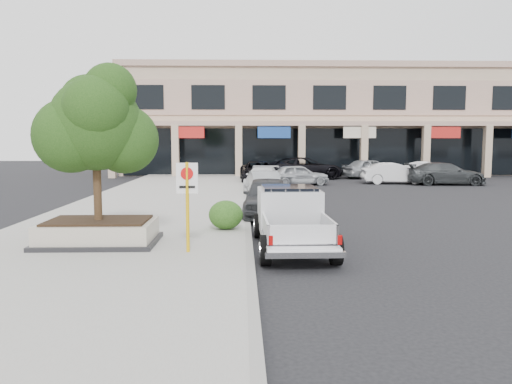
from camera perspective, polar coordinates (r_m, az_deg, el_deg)
ground at (r=13.09m, az=6.12°, el=-7.39°), size 120.00×120.00×0.00m
sidewalk at (r=19.22m, az=-12.89°, el=-2.97°), size 8.00×52.00×0.15m
curb at (r=18.85m, az=-1.02°, el=-3.00°), size 0.20×52.00×0.15m
strip_mall at (r=47.59m, az=10.31°, el=7.98°), size 40.55×12.43×9.50m
planter at (r=14.52m, az=-17.52°, el=-4.39°), size 3.20×2.20×0.68m
planter_tree at (r=14.41m, az=-17.20°, el=7.29°), size 2.90×2.55×4.00m
no_parking_sign at (r=12.79m, az=-7.86°, el=-0.29°), size 0.55×0.09×2.30m
hedge at (r=16.05m, az=-3.47°, el=-2.63°), size 1.10×0.99×0.93m
pickup_truck at (r=13.80m, az=4.19°, el=-3.14°), size 2.04×5.33×1.67m
curb_car_a at (r=19.52m, az=1.34°, el=-0.57°), size 2.12×4.72×1.58m
curb_car_b at (r=26.42m, az=1.02°, el=0.91°), size 1.88×4.26×1.36m
curb_car_c at (r=30.34m, az=0.77°, el=1.61°), size 2.56×5.02×1.40m
curb_car_d at (r=35.22m, az=0.29°, el=2.30°), size 2.66×5.49×1.50m
lot_car_a at (r=33.35m, az=4.84°, el=1.98°), size 4.32×2.37×1.39m
lot_car_b at (r=35.66m, az=15.53°, el=2.08°), size 4.43×1.72×1.44m
lot_car_c at (r=35.90m, az=20.86°, el=1.97°), size 5.26×2.37×1.50m
lot_car_d at (r=38.60m, az=5.58°, el=2.73°), size 6.52×4.13×1.68m
lot_car_e at (r=40.25m, az=12.89°, el=2.65°), size 4.91×3.45×1.55m
lot_car_f at (r=39.14m, az=18.99°, el=2.28°), size 4.50×3.22×1.41m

